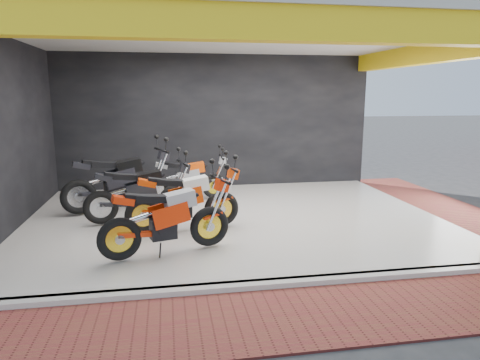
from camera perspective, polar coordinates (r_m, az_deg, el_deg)
The scene contains 15 objects.
ground at distance 6.70m, azimuth 1.91°, elevation -10.50°, with size 80.00×80.00×0.00m, color #2D2D30.
showroom_floor at distance 8.55m, azimuth -0.80°, elevation -5.26°, with size 8.00×6.00×0.10m, color white.
showroom_ceiling at distance 8.26m, azimuth -0.87°, elevation 19.05°, with size 8.40×6.40×0.20m, color beige.
back_wall at distance 11.29m, azimuth -3.29°, elevation 7.57°, with size 8.20×0.20×3.50m, color black.
left_wall at distance 8.61m, azimuth -29.03°, elevation 4.98°, with size 0.20×6.20×3.50m, color black.
header_beam_front at distance 5.31m, azimuth 4.47°, elevation 20.04°, with size 8.40×0.30×0.40m, color yellow.
header_beam_right at distance 9.69m, azimuth 24.14°, elevation 15.18°, with size 0.30×6.40×0.40m, color yellow.
floor_kerb at distance 5.77m, azimuth 4.01°, elevation -13.74°, with size 8.00×0.20×0.10m, color white.
paver_front at distance 5.12m, azimuth 6.16°, elevation -17.71°, with size 9.00×1.40×0.03m, color maroon.
paver_right at distance 10.41m, azimuth 26.35°, elevation -3.62°, with size 1.40×7.00×0.03m, color maroon.
moto_hero at distance 7.73m, azimuth -2.51°, elevation -1.64°, with size 2.15×0.80×1.31m, color #DD3F09, non-canonical shape.
moto_row_a at distance 6.72m, azimuth -4.13°, elevation -3.65°, with size 2.15×0.80×1.31m, color red, non-canonical shape.
moto_row_b at distance 8.42m, azimuth -8.78°, elevation -0.72°, with size 2.13×0.79×1.30m, color black, non-canonical shape.
moto_row_c at distance 9.84m, azimuth -3.44°, elevation 0.80°, with size 1.94×0.72×1.19m, color #9FA1A7, non-canonical shape.
moto_row_d at distance 9.37m, azimuth -11.46°, elevation 0.90°, with size 2.39×0.88×1.46m, color black, non-canonical shape.
Camera 1 is at (-1.27, -6.09, 2.50)m, focal length 32.00 mm.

